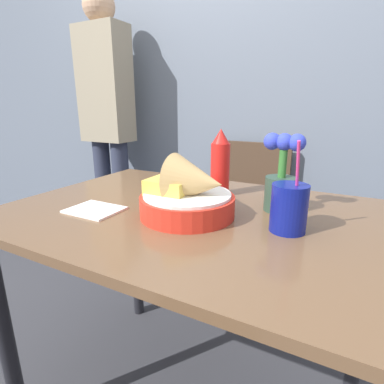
{
  "coord_description": "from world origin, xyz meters",
  "views": [
    {
      "loc": [
        0.38,
        -0.74,
        1.05
      ],
      "look_at": [
        -0.0,
        -0.01,
        0.81
      ],
      "focal_mm": 28.0,
      "sensor_mm": 36.0,
      "label": 1
    }
  ],
  "objects_px": {
    "chair_far_window": "(248,204)",
    "ketchup_bottle": "(221,164)",
    "person_standing": "(107,116)",
    "drink_cup": "(289,210)",
    "flower_vase": "(281,179)",
    "food_basket": "(189,195)"
  },
  "relations": [
    {
      "from": "chair_far_window",
      "to": "ketchup_bottle",
      "type": "distance_m",
      "value": 0.74
    },
    {
      "from": "chair_far_window",
      "to": "person_standing",
      "type": "bearing_deg",
      "value": -175.74
    },
    {
      "from": "drink_cup",
      "to": "person_standing",
      "type": "distance_m",
      "value": 1.53
    },
    {
      "from": "drink_cup",
      "to": "flower_vase",
      "type": "relative_size",
      "value": 1.02
    },
    {
      "from": "food_basket",
      "to": "person_standing",
      "type": "xyz_separation_m",
      "value": [
        -1.03,
        0.81,
        0.17
      ]
    },
    {
      "from": "drink_cup",
      "to": "food_basket",
      "type": "bearing_deg",
      "value": -175.41
    },
    {
      "from": "flower_vase",
      "to": "person_standing",
      "type": "xyz_separation_m",
      "value": [
        -1.25,
        0.65,
        0.14
      ]
    },
    {
      "from": "ketchup_bottle",
      "to": "drink_cup",
      "type": "xyz_separation_m",
      "value": [
        0.26,
        -0.21,
        -0.05
      ]
    },
    {
      "from": "chair_far_window",
      "to": "food_basket",
      "type": "xyz_separation_m",
      "value": [
        0.1,
        -0.88,
        0.3
      ]
    },
    {
      "from": "flower_vase",
      "to": "ketchup_bottle",
      "type": "bearing_deg",
      "value": 161.96
    },
    {
      "from": "food_basket",
      "to": "chair_far_window",
      "type": "bearing_deg",
      "value": 96.32
    },
    {
      "from": "food_basket",
      "to": "person_standing",
      "type": "height_order",
      "value": "person_standing"
    },
    {
      "from": "chair_far_window",
      "to": "flower_vase",
      "type": "bearing_deg",
      "value": -66.69
    },
    {
      "from": "food_basket",
      "to": "person_standing",
      "type": "relative_size",
      "value": 0.15
    },
    {
      "from": "chair_far_window",
      "to": "drink_cup",
      "type": "height_order",
      "value": "drink_cup"
    },
    {
      "from": "food_basket",
      "to": "drink_cup",
      "type": "xyz_separation_m",
      "value": [
        0.26,
        0.02,
        -0.01
      ]
    },
    {
      "from": "chair_far_window",
      "to": "food_basket",
      "type": "relative_size",
      "value": 3.24
    },
    {
      "from": "ketchup_bottle",
      "to": "flower_vase",
      "type": "distance_m",
      "value": 0.23
    },
    {
      "from": "drink_cup",
      "to": "flower_vase",
      "type": "xyz_separation_m",
      "value": [
        -0.05,
        0.14,
        0.04
      ]
    },
    {
      "from": "food_basket",
      "to": "person_standing",
      "type": "bearing_deg",
      "value": 141.95
    },
    {
      "from": "chair_far_window",
      "to": "food_basket",
      "type": "distance_m",
      "value": 0.93
    },
    {
      "from": "drink_cup",
      "to": "flower_vase",
      "type": "height_order",
      "value": "drink_cup"
    }
  ]
}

